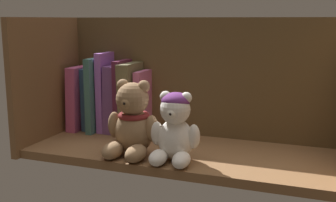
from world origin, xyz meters
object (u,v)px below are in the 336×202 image
object	(u,v)px
book_2	(100,94)
teddy_bear_smaller	(175,129)
book_6	(135,98)
book_3	(107,92)
book_0	(84,97)
book_5	(125,96)
book_4	(116,98)
teddy_bear_larger	(132,123)
book_1	(93,98)
book_7	(145,102)

from	to	relation	value
book_2	teddy_bear_smaller	size ratio (longest dim) A/B	1.33
book_6	book_2	bearing A→B (deg)	-180.00
book_3	book_0	bearing A→B (deg)	-180.00
book_0	book_5	distance (cm)	13.06
book_4	book_6	xyz separation A→B (cm)	(5.53, 0.00, 0.45)
book_2	book_4	xyz separation A→B (cm)	(4.92, 0.00, -1.00)
book_2	book_3	distance (cm)	2.23
teddy_bear_larger	teddy_bear_smaller	size ratio (longest dim) A/B	1.13
book_1	book_6	world-z (taller)	book_6
book_3	teddy_bear_larger	world-z (taller)	book_3
teddy_bear_larger	teddy_bear_smaller	xyz separation A→B (cm)	(10.41, -0.72, -0.10)
book_2	book_5	world-z (taller)	book_2
book_4	book_7	distance (cm)	8.44
book_6	book_4	bearing A→B (deg)	-180.00
book_0	book_7	bearing A→B (deg)	0.00
book_4	teddy_bear_smaller	world-z (taller)	book_4
book_0	book_1	size ratio (longest dim) A/B	1.02
book_4	teddy_bear_smaller	bearing A→B (deg)	-37.99
book_0	teddy_bear_larger	distance (cm)	29.29
book_1	book_5	bearing A→B (deg)	0.00
book_0	book_1	distance (cm)	2.98
book_6	teddy_bear_smaller	distance (cm)	25.74
book_2	book_5	distance (cm)	7.62
book_2	book_6	xyz separation A→B (cm)	(10.45, 0.00, -0.54)
book_4	book_6	distance (cm)	5.55
book_2	book_3	xyz separation A→B (cm)	(2.13, 0.00, 0.68)
book_0	book_1	bearing A→B (deg)	0.00
book_4	book_0	bearing A→B (deg)	-180.00
book_0	teddy_bear_larger	bearing A→B (deg)	-36.99
book_3	book_5	bearing A→B (deg)	0.00
book_1	teddy_bear_smaller	bearing A→B (deg)	-30.75
book_1	book_7	bearing A→B (deg)	0.00
book_3	book_5	distance (cm)	5.56
teddy_bear_larger	book_4	bearing A→B (deg)	126.56
book_3	book_4	bearing A→B (deg)	0.00
book_5	teddy_bear_smaller	size ratio (longest dim) A/B	1.30
book_7	teddy_bear_smaller	distance (cm)	23.74
book_5	book_6	xyz separation A→B (cm)	(2.83, 0.00, -0.32)
book_6	teddy_bear_larger	size ratio (longest dim) A/B	1.11
teddy_bear_smaller	book_6	bearing A→B (deg)	134.38
book_0	book_4	world-z (taller)	book_4
book_4	book_5	xyz separation A→B (cm)	(2.70, 0.00, 0.77)
book_6	teddy_bear_smaller	size ratio (longest dim) A/B	1.25
book_0	book_6	xyz separation A→B (cm)	(15.84, 0.00, 0.74)
book_4	book_7	bearing A→B (deg)	0.00
book_5	book_7	size ratio (longest dim) A/B	1.15
teddy_bear_smaller	book_7	bearing A→B (deg)	129.38
book_1	book_6	bearing A→B (deg)	0.00
book_1	book_5	distance (cm)	10.12
teddy_bear_smaller	book_5	bearing A→B (deg)	138.57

